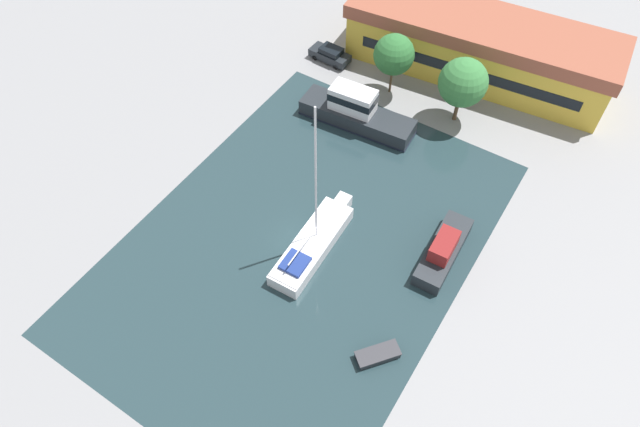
% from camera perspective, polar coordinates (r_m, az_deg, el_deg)
% --- Properties ---
extents(ground_plane, '(440.00, 440.00, 0.00)m').
position_cam_1_polar(ground_plane, '(48.29, -1.79, -2.93)').
color(ground_plane, gray).
extents(water_canal, '(26.26, 37.14, 0.01)m').
position_cam_1_polar(water_canal, '(48.29, -1.79, -2.92)').
color(water_canal, '#23383D').
rests_on(water_canal, ground).
extents(warehouse_building, '(28.58, 10.84, 6.28)m').
position_cam_1_polar(warehouse_building, '(64.35, 15.64, 15.78)').
color(warehouse_building, gold).
rests_on(warehouse_building, ground).
extents(quay_tree_near_building, '(4.73, 4.73, 7.03)m').
position_cam_1_polar(quay_tree_near_building, '(56.84, 14.11, 12.58)').
color(quay_tree_near_building, brown).
rests_on(quay_tree_near_building, ground).
extents(quay_tree_by_water, '(4.10, 4.10, 6.74)m').
position_cam_1_polar(quay_tree_by_water, '(58.98, 7.41, 15.48)').
color(quay_tree_by_water, brown).
rests_on(quay_tree_by_water, ground).
extents(parked_car, '(4.63, 2.09, 1.69)m').
position_cam_1_polar(parked_car, '(64.98, 1.02, 15.63)').
color(parked_car, '#1E2328').
rests_on(parked_car, ground).
extents(sailboat_moored, '(3.13, 10.76, 15.26)m').
position_cam_1_polar(sailboat_moored, '(47.30, -0.70, -2.98)').
color(sailboat_moored, silver).
rests_on(sailboat_moored, water_canal).
extents(motor_cruiser, '(11.88, 4.07, 4.04)m').
position_cam_1_polar(motor_cruiser, '(57.03, 3.59, 10.13)').
color(motor_cruiser, '#23282D').
rests_on(motor_cruiser, water_canal).
extents(small_dinghy, '(3.08, 3.38, 0.70)m').
position_cam_1_polar(small_dinghy, '(43.14, 5.78, -13.88)').
color(small_dinghy, '#23282D').
rests_on(small_dinghy, water_canal).
extents(cabin_boat, '(2.65, 7.70, 2.78)m').
position_cam_1_polar(cabin_boat, '(47.71, 12.23, -3.60)').
color(cabin_boat, '#23282D').
rests_on(cabin_boat, water_canal).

